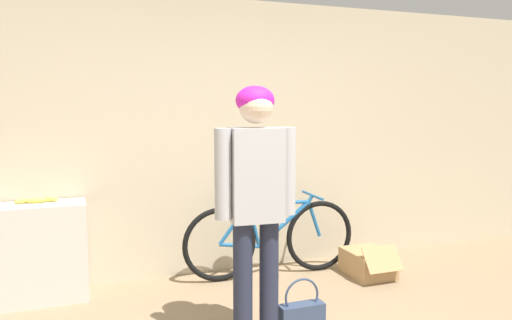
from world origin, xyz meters
name	(u,v)px	position (x,y,z in m)	size (l,w,h in m)	color
wall_back	(213,138)	(0.00, 2.44, 1.30)	(8.00, 0.07, 2.60)	beige
side_shelf	(35,253)	(-1.58, 2.20, 0.41)	(0.81, 0.37, 0.81)	beige
person	(256,188)	(-0.12, 0.93, 1.06)	(0.57, 0.26, 1.74)	#23283D
bicycle	(271,238)	(0.46, 2.10, 0.37)	(1.69, 0.46, 0.76)	black
banana	(36,200)	(-1.56, 2.26, 0.83)	(0.35, 0.10, 0.04)	#EAD64C
handbag	(302,315)	(0.22, 0.93, 0.12)	(0.33, 0.11, 0.40)	#334260
cardboard_box	(368,263)	(1.33, 1.78, 0.12)	(0.38, 0.55, 0.33)	tan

